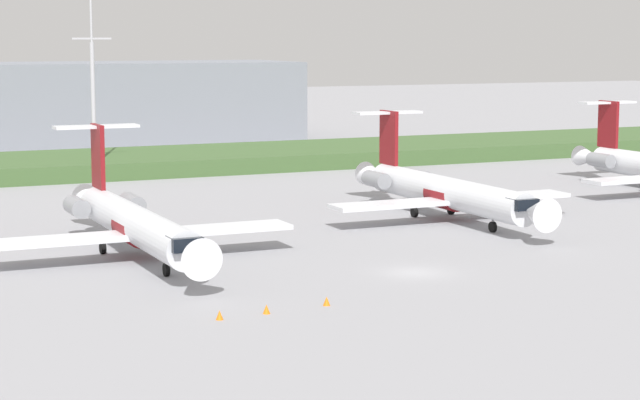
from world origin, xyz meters
TOP-DOWN VIEW (x-y plane):
  - ground_plane at (0.00, 30.00)m, footprint 500.00×500.00m
  - grass_berm at (0.00, 68.11)m, footprint 320.00×20.00m
  - regional_jet_second at (-15.89, 13.93)m, footprint 22.81×31.00m
  - regional_jet_third at (13.87, 19.86)m, footprint 22.81×31.00m
  - antenna_mast at (-7.63, 60.13)m, footprint 4.40×0.50m
  - distant_hangar at (8.56, 106.97)m, footprint 51.79×21.63m
  - safety_cone_front_marker at (-16.71, -7.07)m, footprint 0.44×0.44m
  - safety_cone_mid_marker at (-13.73, -6.83)m, footprint 0.44×0.44m
  - safety_cone_rear_marker at (-9.68, -6.40)m, footprint 0.44×0.44m

SIDE VIEW (x-z plane):
  - ground_plane at x=0.00m, z-range 0.00..0.00m
  - safety_cone_front_marker at x=-16.71m, z-range 0.00..0.55m
  - safety_cone_mid_marker at x=-13.73m, z-range 0.00..0.55m
  - safety_cone_rear_marker at x=-9.68m, z-range 0.00..0.55m
  - grass_berm at x=0.00m, z-range 0.00..1.96m
  - regional_jet_second at x=-15.89m, z-range -1.96..7.04m
  - regional_jet_third at x=13.87m, z-range -1.96..7.04m
  - distant_hangar at x=8.56m, z-range 0.00..12.23m
  - antenna_mast at x=-7.63m, z-range -2.08..22.19m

